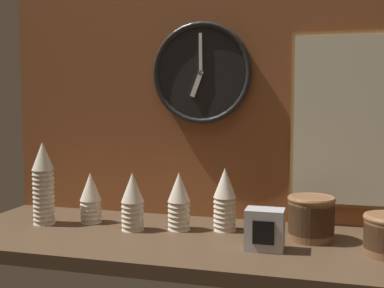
{
  "coord_description": "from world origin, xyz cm",
  "views": [
    {
      "loc": [
        34.55,
        -139.64,
        41.59
      ],
      "look_at": [
        -4.86,
        4.0,
        28.1
      ],
      "focal_mm": 45.0,
      "sensor_mm": 36.0,
      "label": 1
    }
  ],
  "objects_px": {
    "cup_stack_center": "(179,201)",
    "napkin_dispenser": "(265,229)",
    "cup_stack_center_left": "(133,201)",
    "cup_stack_far_left": "(43,183)",
    "cup_stack_center_right": "(225,199)",
    "menu_board": "(344,121)",
    "bowl_stack_right": "(311,217)",
    "wall_clock": "(201,73)",
    "cup_stack_left": "(91,198)"
  },
  "relations": [
    {
      "from": "wall_clock",
      "to": "napkin_dispenser",
      "type": "distance_m",
      "value": 0.61
    },
    {
      "from": "cup_stack_center",
      "to": "wall_clock",
      "type": "xyz_separation_m",
      "value": [
        0.03,
        0.17,
        0.42
      ]
    },
    {
      "from": "napkin_dispenser",
      "to": "cup_stack_center",
      "type": "bearing_deg",
      "value": 154.78
    },
    {
      "from": "cup_stack_center_right",
      "to": "cup_stack_left",
      "type": "relative_size",
      "value": 1.18
    },
    {
      "from": "cup_stack_center_left",
      "to": "menu_board",
      "type": "distance_m",
      "value": 0.74
    },
    {
      "from": "cup_stack_center_left",
      "to": "cup_stack_far_left",
      "type": "height_order",
      "value": "cup_stack_far_left"
    },
    {
      "from": "napkin_dispenser",
      "to": "cup_stack_far_left",
      "type": "bearing_deg",
      "value": 173.32
    },
    {
      "from": "bowl_stack_right",
      "to": "menu_board",
      "type": "distance_m",
      "value": 0.35
    },
    {
      "from": "cup_stack_center",
      "to": "napkin_dispenser",
      "type": "relative_size",
      "value": 1.62
    },
    {
      "from": "cup_stack_center_left",
      "to": "napkin_dispenser",
      "type": "xyz_separation_m",
      "value": [
        0.43,
        -0.09,
        -0.04
      ]
    },
    {
      "from": "cup_stack_left",
      "to": "bowl_stack_right",
      "type": "xyz_separation_m",
      "value": [
        0.73,
        -0.01,
        -0.02
      ]
    },
    {
      "from": "bowl_stack_right",
      "to": "menu_board",
      "type": "relative_size",
      "value": 0.25
    },
    {
      "from": "wall_clock",
      "to": "cup_stack_center",
      "type": "bearing_deg",
      "value": -99.84
    },
    {
      "from": "menu_board",
      "to": "napkin_dispenser",
      "type": "bearing_deg",
      "value": -124.12
    },
    {
      "from": "napkin_dispenser",
      "to": "cup_stack_center_left",
      "type": "bearing_deg",
      "value": 167.92
    },
    {
      "from": "cup_stack_left",
      "to": "cup_stack_center_left",
      "type": "distance_m",
      "value": 0.18
    },
    {
      "from": "cup_stack_left",
      "to": "wall_clock",
      "type": "height_order",
      "value": "wall_clock"
    },
    {
      "from": "cup_stack_center",
      "to": "cup_stack_left",
      "type": "bearing_deg",
      "value": 178.32
    },
    {
      "from": "cup_stack_center_right",
      "to": "wall_clock",
      "type": "xyz_separation_m",
      "value": [
        -0.11,
        0.14,
        0.41
      ]
    },
    {
      "from": "menu_board",
      "to": "napkin_dispenser",
      "type": "relative_size",
      "value": 4.99
    },
    {
      "from": "cup_stack_center_right",
      "to": "menu_board",
      "type": "height_order",
      "value": "menu_board"
    },
    {
      "from": "cup_stack_far_left",
      "to": "cup_stack_center_left",
      "type": "bearing_deg",
      "value": 0.83
    },
    {
      "from": "cup_stack_left",
      "to": "cup_stack_center_left",
      "type": "height_order",
      "value": "cup_stack_center_left"
    },
    {
      "from": "cup_stack_left",
      "to": "wall_clock",
      "type": "bearing_deg",
      "value": 25.18
    },
    {
      "from": "cup_stack_center_right",
      "to": "cup_stack_far_left",
      "type": "distance_m",
      "value": 0.61
    },
    {
      "from": "cup_stack_far_left",
      "to": "wall_clock",
      "type": "height_order",
      "value": "wall_clock"
    },
    {
      "from": "cup_stack_far_left",
      "to": "napkin_dispenser",
      "type": "relative_size",
      "value": 2.42
    },
    {
      "from": "cup_stack_center_left",
      "to": "menu_board",
      "type": "bearing_deg",
      "value": 19.19
    },
    {
      "from": "cup_stack_left",
      "to": "cup_stack_far_left",
      "type": "distance_m",
      "value": 0.16
    },
    {
      "from": "cup_stack_left",
      "to": "cup_stack_center",
      "type": "distance_m",
      "value": 0.32
    },
    {
      "from": "cup_stack_left",
      "to": "menu_board",
      "type": "bearing_deg",
      "value": 11.79
    },
    {
      "from": "cup_stack_center_right",
      "to": "bowl_stack_right",
      "type": "distance_m",
      "value": 0.27
    },
    {
      "from": "cup_stack_center",
      "to": "menu_board",
      "type": "xyz_separation_m",
      "value": [
        0.51,
        0.18,
        0.26
      ]
    },
    {
      "from": "menu_board",
      "to": "napkin_dispenser",
      "type": "height_order",
      "value": "menu_board"
    },
    {
      "from": "bowl_stack_right",
      "to": "napkin_dispenser",
      "type": "distance_m",
      "value": 0.18
    },
    {
      "from": "cup_stack_center",
      "to": "cup_stack_far_left",
      "type": "distance_m",
      "value": 0.47
    },
    {
      "from": "menu_board",
      "to": "cup_stack_far_left",
      "type": "bearing_deg",
      "value": -166.61
    },
    {
      "from": "cup_stack_center_left",
      "to": "cup_stack_center_right",
      "type": "bearing_deg",
      "value": 14.73
    },
    {
      "from": "cup_stack_center_right",
      "to": "menu_board",
      "type": "distance_m",
      "value": 0.47
    },
    {
      "from": "cup_stack_center_left",
      "to": "cup_stack_center",
      "type": "distance_m",
      "value": 0.15
    },
    {
      "from": "wall_clock",
      "to": "bowl_stack_right",
      "type": "bearing_deg",
      "value": -24.71
    },
    {
      "from": "menu_board",
      "to": "cup_stack_center",
      "type": "bearing_deg",
      "value": -160.32
    },
    {
      "from": "wall_clock",
      "to": "napkin_dispenser",
      "type": "bearing_deg",
      "value": -49.84
    },
    {
      "from": "cup_stack_center",
      "to": "napkin_dispenser",
      "type": "distance_m",
      "value": 0.32
    },
    {
      "from": "cup_stack_far_left",
      "to": "wall_clock",
      "type": "bearing_deg",
      "value": 24.3
    },
    {
      "from": "bowl_stack_right",
      "to": "cup_stack_center_right",
      "type": "bearing_deg",
      "value": 172.76
    },
    {
      "from": "cup_stack_far_left",
      "to": "bowl_stack_right",
      "type": "distance_m",
      "value": 0.88
    },
    {
      "from": "cup_stack_left",
      "to": "menu_board",
      "type": "distance_m",
      "value": 0.88
    },
    {
      "from": "cup_stack_center_left",
      "to": "bowl_stack_right",
      "type": "bearing_deg",
      "value": 4.21
    },
    {
      "from": "cup_stack_center_right",
      "to": "cup_stack_center",
      "type": "height_order",
      "value": "cup_stack_center_right"
    }
  ]
}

